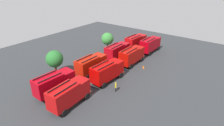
% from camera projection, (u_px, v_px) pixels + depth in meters
% --- Properties ---
extents(ground_plane, '(64.21, 64.21, 0.00)m').
position_uv_depth(ground_plane, '(112.00, 69.00, 41.00)').
color(ground_plane, '#2D3033').
extents(fire_truck_0, '(7.32, 3.08, 3.88)m').
position_uv_depth(fire_truck_0, '(69.00, 93.00, 28.79)').
color(fire_truck_0, '#AD0B0B').
rests_on(fire_truck_0, ground).
extents(fire_truck_1, '(7.32, 3.07, 3.88)m').
position_uv_depth(fire_truck_1, '(107.00, 71.00, 35.44)').
color(fire_truck_1, '#B60503').
rests_on(fire_truck_1, ground).
extents(fire_truck_2, '(7.21, 2.77, 3.88)m').
position_uv_depth(fire_truck_2, '(132.00, 55.00, 42.33)').
color(fire_truck_2, '#B00A04').
rests_on(fire_truck_2, ground).
extents(fire_truck_3, '(7.23, 2.83, 3.88)m').
position_uv_depth(fire_truck_3, '(150.00, 44.00, 48.94)').
color(fire_truck_3, '#AA040E').
rests_on(fire_truck_3, ground).
extents(fire_truck_4, '(7.29, 3.00, 3.88)m').
position_uv_depth(fire_truck_4, '(54.00, 83.00, 31.65)').
color(fire_truck_4, '#AB0410').
rests_on(fire_truck_4, ground).
extents(fire_truck_5, '(7.22, 2.81, 3.88)m').
position_uv_depth(fire_truck_5, '(91.00, 64.00, 38.12)').
color(fire_truck_5, '#B41607').
rests_on(fire_truck_5, ground).
extents(fire_truck_6, '(7.20, 2.75, 3.88)m').
position_uv_depth(fire_truck_6, '(117.00, 51.00, 44.75)').
color(fire_truck_6, '#AB0811').
rests_on(fire_truck_6, ground).
extents(fire_truck_7, '(7.31, 3.05, 3.88)m').
position_uv_depth(fire_truck_7, '(136.00, 41.00, 51.07)').
color(fire_truck_7, '#B20A0D').
rests_on(fire_truck_7, ground).
extents(firefighter_0, '(0.28, 0.44, 1.74)m').
position_uv_depth(firefighter_0, '(125.00, 46.00, 50.93)').
color(firefighter_0, black).
rests_on(firefighter_0, ground).
extents(firefighter_1, '(0.46, 0.31, 1.75)m').
position_uv_depth(firefighter_1, '(39.00, 90.00, 31.85)').
color(firefighter_1, black).
rests_on(firefighter_1, ground).
extents(firefighter_2, '(0.48, 0.44, 1.71)m').
position_uv_depth(firefighter_2, '(116.00, 86.00, 32.79)').
color(firefighter_2, black).
rests_on(firefighter_2, ground).
extents(tree_0, '(3.38, 3.38, 5.25)m').
position_uv_depth(tree_0, '(55.00, 59.00, 37.08)').
color(tree_0, brown).
rests_on(tree_0, ground).
extents(tree_1, '(3.19, 3.19, 4.95)m').
position_uv_depth(tree_1, '(107.00, 39.00, 49.24)').
color(tree_1, brown).
rests_on(tree_1, ground).
extents(traffic_cone_0, '(0.47, 0.47, 0.67)m').
position_uv_depth(traffic_cone_0, '(111.00, 66.00, 41.58)').
color(traffic_cone_0, '#F2600C').
rests_on(traffic_cone_0, ground).
extents(traffic_cone_1, '(0.46, 0.46, 0.66)m').
position_uv_depth(traffic_cone_1, '(121.00, 49.00, 50.90)').
color(traffic_cone_1, '#F2600C').
rests_on(traffic_cone_1, ground).
extents(traffic_cone_2, '(0.44, 0.44, 0.62)m').
position_uv_depth(traffic_cone_2, '(143.00, 67.00, 41.19)').
color(traffic_cone_2, '#F2600C').
rests_on(traffic_cone_2, ground).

